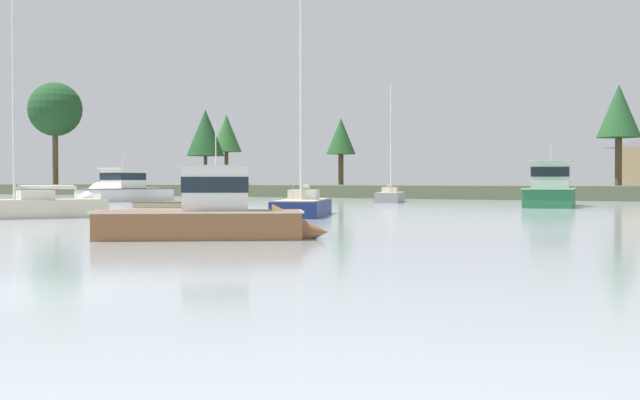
{
  "coord_description": "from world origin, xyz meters",
  "views": [
    {
      "loc": [
        10.1,
        -8.58,
        1.58
      ],
      "look_at": [
        -6.9,
        18.84,
        0.88
      ],
      "focal_mm": 48.39,
      "sensor_mm": 36.0,
      "label": 1
    }
  ],
  "objects_px": {
    "dinghy_sand": "(161,206)",
    "sailboat_navy": "(303,211)",
    "cruiser_wood": "(222,223)",
    "sailboat_cream": "(28,213)",
    "cruiser_green": "(551,196)",
    "cruiser_white": "(117,194)",
    "sailboat_grey": "(390,200)"
  },
  "relations": [
    {
      "from": "sailboat_navy",
      "to": "dinghy_sand",
      "type": "bearing_deg",
      "value": 157.31
    },
    {
      "from": "dinghy_sand",
      "to": "sailboat_grey",
      "type": "distance_m",
      "value": 19.77
    },
    {
      "from": "cruiser_white",
      "to": "cruiser_wood",
      "type": "bearing_deg",
      "value": -41.42
    },
    {
      "from": "sailboat_cream",
      "to": "cruiser_green",
      "type": "bearing_deg",
      "value": 65.67
    },
    {
      "from": "cruiser_white",
      "to": "cruiser_green",
      "type": "bearing_deg",
      "value": 10.12
    },
    {
      "from": "sailboat_cream",
      "to": "cruiser_wood",
      "type": "relative_size",
      "value": 1.71
    },
    {
      "from": "cruiser_white",
      "to": "sailboat_grey",
      "type": "height_order",
      "value": "sailboat_grey"
    },
    {
      "from": "dinghy_sand",
      "to": "sailboat_navy",
      "type": "relative_size",
      "value": 0.31
    },
    {
      "from": "dinghy_sand",
      "to": "sailboat_navy",
      "type": "distance_m",
      "value": 15.14
    },
    {
      "from": "dinghy_sand",
      "to": "cruiser_green",
      "type": "bearing_deg",
      "value": 39.34
    },
    {
      "from": "sailboat_cream",
      "to": "sailboat_navy",
      "type": "xyz_separation_m",
      "value": [
        8.49,
        8.55,
        0.01
      ]
    },
    {
      "from": "sailboat_cream",
      "to": "sailboat_navy",
      "type": "distance_m",
      "value": 12.04
    },
    {
      "from": "sailboat_cream",
      "to": "sailboat_navy",
      "type": "height_order",
      "value": "sailboat_navy"
    },
    {
      "from": "sailboat_navy",
      "to": "cruiser_wood",
      "type": "height_order",
      "value": "sailboat_navy"
    },
    {
      "from": "sailboat_navy",
      "to": "sailboat_grey",
      "type": "height_order",
      "value": "sailboat_navy"
    },
    {
      "from": "sailboat_cream",
      "to": "dinghy_sand",
      "type": "bearing_deg",
      "value": 110.86
    },
    {
      "from": "sailboat_navy",
      "to": "cruiser_green",
      "type": "bearing_deg",
      "value": 76.69
    },
    {
      "from": "sailboat_cream",
      "to": "sailboat_grey",
      "type": "distance_m",
      "value": 33.29
    },
    {
      "from": "cruiser_green",
      "to": "dinghy_sand",
      "type": "bearing_deg",
      "value": -140.66
    },
    {
      "from": "cruiser_wood",
      "to": "dinghy_sand",
      "type": "bearing_deg",
      "value": 135.48
    },
    {
      "from": "sailboat_navy",
      "to": "sailboat_grey",
      "type": "bearing_deg",
      "value": 108.29
    },
    {
      "from": "cruiser_green",
      "to": "sailboat_grey",
      "type": "bearing_deg",
      "value": 166.03
    },
    {
      "from": "cruiser_wood",
      "to": "cruiser_white",
      "type": "xyz_separation_m",
      "value": [
        -34.22,
        30.19,
        0.13
      ]
    },
    {
      "from": "sailboat_grey",
      "to": "cruiser_white",
      "type": "bearing_deg",
      "value": -154.72
    },
    {
      "from": "cruiser_wood",
      "to": "cruiser_white",
      "type": "bearing_deg",
      "value": 138.58
    },
    {
      "from": "cruiser_wood",
      "to": "cruiser_green",
      "type": "height_order",
      "value": "cruiser_green"
    },
    {
      "from": "sailboat_cream",
      "to": "cruiser_white",
      "type": "bearing_deg",
      "value": 128.11
    },
    {
      "from": "dinghy_sand",
      "to": "sailboat_cream",
      "type": "bearing_deg",
      "value": -69.14
    },
    {
      "from": "dinghy_sand",
      "to": "sailboat_grey",
      "type": "height_order",
      "value": "sailboat_grey"
    },
    {
      "from": "sailboat_navy",
      "to": "cruiser_white",
      "type": "distance_m",
      "value": 31.59
    },
    {
      "from": "sailboat_grey",
      "to": "sailboat_cream",
      "type": "bearing_deg",
      "value": -90.53
    },
    {
      "from": "sailboat_navy",
      "to": "cruiser_white",
      "type": "bearing_deg",
      "value": 150.33
    }
  ]
}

